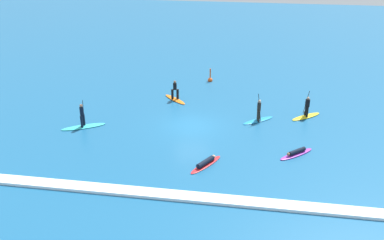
% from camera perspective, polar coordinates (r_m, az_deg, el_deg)
% --- Properties ---
extents(ground_plane, '(120.00, 120.00, 0.00)m').
position_cam_1_polar(ground_plane, '(32.92, 0.00, -0.79)').
color(ground_plane, '#195684').
rests_on(ground_plane, ground).
extents(surfer_on_blue_board, '(2.62, 2.35, 2.33)m').
position_cam_1_polar(surfer_on_blue_board, '(34.00, 8.81, 0.58)').
color(surfer_on_blue_board, '#1E8CD1').
rests_on(surfer_on_blue_board, ground_plane).
extents(surfer_on_orange_board, '(2.48, 2.45, 1.79)m').
position_cam_1_polar(surfer_on_orange_board, '(37.78, -2.27, 3.30)').
color(surfer_on_orange_board, orange).
rests_on(surfer_on_orange_board, ground_plane).
extents(surfer_on_teal_board, '(3.23, 2.29, 2.18)m').
position_cam_1_polar(surfer_on_teal_board, '(33.58, -14.26, -0.32)').
color(surfer_on_teal_board, '#33C6CC').
rests_on(surfer_on_teal_board, ground_plane).
extents(surfer_on_yellow_board, '(2.62, 2.37, 2.18)m').
position_cam_1_polar(surfer_on_yellow_board, '(35.48, 14.94, 1.04)').
color(surfer_on_yellow_board, yellow).
rests_on(surfer_on_yellow_board, ground_plane).
extents(surfer_on_purple_board, '(2.49, 2.35, 0.40)m').
position_cam_1_polar(surfer_on_purple_board, '(29.62, 13.67, -4.26)').
color(surfer_on_purple_board, purple).
rests_on(surfer_on_purple_board, ground_plane).
extents(surfer_on_red_board, '(1.99, 2.83, 0.41)m').
position_cam_1_polar(surfer_on_red_board, '(27.60, 1.87, -5.71)').
color(surfer_on_red_board, red).
rests_on(surfer_on_red_board, ground_plane).
extents(marker_buoy, '(0.48, 0.48, 1.41)m').
position_cam_1_polar(marker_buoy, '(42.60, 2.42, 5.42)').
color(marker_buoy, '#E55119').
rests_on(marker_buoy, ground_plane).
extents(wave_crest, '(25.47, 0.90, 0.18)m').
position_cam_1_polar(wave_crest, '(24.73, -3.56, -9.85)').
color(wave_crest, white).
rests_on(wave_crest, ground_plane).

